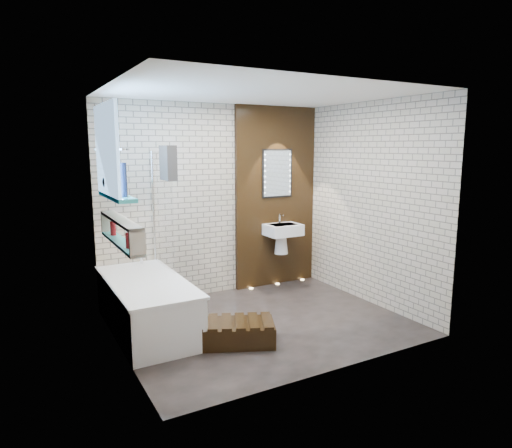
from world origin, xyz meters
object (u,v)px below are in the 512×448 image
bath_screen (163,210)px  walnut_step (227,333)px  led_mirror (277,173)px  bathtub (147,305)px  washbasin (283,234)px

bath_screen → walnut_step: bath_screen is taller
bath_screen → led_mirror: (1.82, 0.34, 0.37)m
bathtub → washbasin: bearing=16.0°
bathtub → washbasin: (2.17, 0.62, 0.50)m
walnut_step → bath_screen: bearing=102.8°
washbasin → led_mirror: (0.00, 0.16, 0.86)m
walnut_step → bathtub: bearing=129.8°
bath_screen → led_mirror: 1.89m
bathtub → led_mirror: bearing=19.8°
washbasin → led_mirror: bearing=90.0°
bath_screen → led_mirror: led_mirror is taller
led_mirror → walnut_step: bearing=-135.3°
bathtub → bath_screen: bearing=51.1°
washbasin → led_mirror: 0.88m
walnut_step → led_mirror: bearing=44.7°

